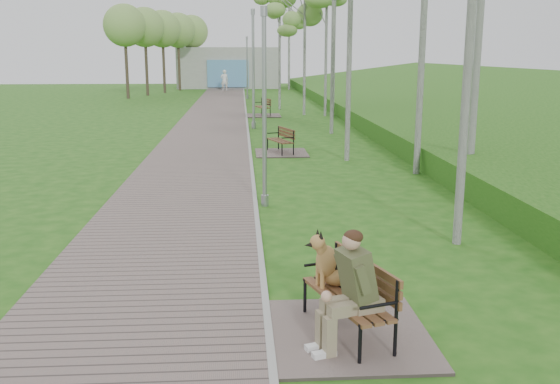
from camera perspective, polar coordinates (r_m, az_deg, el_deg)
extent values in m
plane|color=#1D5312|center=(13.80, -2.18, -1.95)|extent=(120.00, 120.00, 0.00)
cube|color=#71615B|center=(35.05, -5.98, 6.90)|extent=(3.50, 67.00, 0.04)
cube|color=#999993|center=(35.02, -3.09, 6.95)|extent=(0.10, 67.00, 0.05)
cube|color=#498025|center=(35.72, 16.69, 6.51)|extent=(14.00, 70.00, 1.60)
cube|color=#9E9E99|center=(64.38, -4.75, 11.26)|extent=(10.00, 5.00, 4.00)
cube|color=#558EBE|center=(61.79, -4.79, 10.74)|extent=(4.00, 0.20, 2.60)
cube|color=#71615B|center=(8.07, 6.35, -12.74)|extent=(1.97, 2.19, 0.04)
cube|color=brown|center=(7.88, 6.07, -9.65)|extent=(0.97, 1.71, 0.04)
cube|color=brown|center=(7.89, 7.83, -7.36)|extent=(0.55, 1.57, 0.36)
cube|color=#71615B|center=(22.00, 0.12, 3.60)|extent=(1.81, 2.01, 0.04)
cube|color=brown|center=(21.94, -0.01, 4.71)|extent=(0.90, 1.57, 0.04)
cube|color=brown|center=(21.99, 0.58, 5.44)|extent=(0.50, 1.45, 0.33)
cube|color=#71615B|center=(35.32, -1.59, 7.00)|extent=(1.99, 2.21, 0.04)
cube|color=brown|center=(35.27, -1.68, 7.77)|extent=(0.92, 1.73, 0.04)
cube|color=brown|center=(35.33, -1.27, 8.27)|extent=(0.48, 1.61, 0.36)
cylinder|color=gray|center=(14.43, -1.39, -0.77)|extent=(0.17, 0.17, 0.26)
cylinder|color=gray|center=(14.10, -1.43, 7.26)|extent=(0.10, 0.10, 4.31)
cylinder|color=gray|center=(14.07, -1.49, 16.20)|extent=(0.16, 0.16, 0.22)
cylinder|color=gray|center=(29.34, -2.41, 6.12)|extent=(0.21, 0.21, 0.31)
cylinder|color=gray|center=(29.17, -2.45, 10.91)|extent=(0.13, 0.13, 5.22)
cylinder|color=gray|center=(29.21, -2.50, 16.14)|extent=(0.19, 0.19, 0.26)
cylinder|color=gray|center=(48.64, -2.99, 8.66)|extent=(0.18, 0.18, 0.27)
cylinder|color=gray|center=(48.55, -3.02, 11.17)|extent=(0.11, 0.11, 4.52)
cylinder|color=gray|center=(48.54, -3.05, 13.89)|extent=(0.16, 0.16, 0.23)
imported|color=white|center=(59.04, -5.11, 10.13)|extent=(0.78, 0.59, 1.94)
cylinder|color=silver|center=(20.42, 6.40, 14.05)|extent=(0.20, 0.20, 8.02)
cylinder|color=silver|center=(27.38, 4.90, 14.69)|extent=(0.16, 0.16, 8.96)
cylinder|color=silver|center=(35.18, 4.25, 14.20)|extent=(0.16, 0.16, 8.93)
cylinder|color=silver|center=(35.69, 2.26, 12.75)|extent=(0.18, 0.18, 7.13)
ellipsoid|color=#82AC53|center=(35.77, 2.29, 16.41)|extent=(2.57, 2.57, 3.14)
cylinder|color=silver|center=(34.93, 4.99, 14.47)|extent=(0.18, 0.18, 9.26)
cylinder|color=silver|center=(39.25, -0.04, 13.49)|extent=(0.15, 0.15, 8.14)
cylinder|color=silver|center=(60.81, 0.84, 13.96)|extent=(0.19, 0.19, 9.81)
ellipsoid|color=#82AC53|center=(60.97, 0.85, 16.91)|extent=(2.76, 2.76, 4.32)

